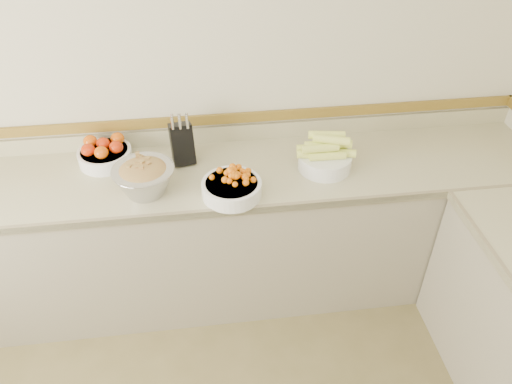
{
  "coord_description": "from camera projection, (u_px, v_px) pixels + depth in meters",
  "views": [
    {
      "loc": [
        0.11,
        -0.52,
        2.48
      ],
      "look_at": [
        0.35,
        1.35,
        1.0
      ],
      "focal_mm": 35.0,
      "sensor_mm": 36.0,
      "label": 1
    }
  ],
  "objects": [
    {
      "name": "back_wall",
      "position": [
        176.0,
        80.0,
        2.69
      ],
      "size": [
        4.0,
        0.0,
        4.0
      ],
      "primitive_type": "plane",
      "rotation": [
        1.57,
        0.0,
        0.0
      ],
      "color": "beige",
      "rests_on": "ground_plane"
    },
    {
      "name": "counter_back",
      "position": [
        190.0,
        236.0,
        2.96
      ],
      "size": [
        4.0,
        0.65,
        1.08
      ],
      "color": "tan",
      "rests_on": "ground_plane"
    },
    {
      "name": "knife_block",
      "position": [
        182.0,
        143.0,
        2.71
      ],
      "size": [
        0.14,
        0.16,
        0.29
      ],
      "color": "black",
      "rests_on": "counter_back"
    },
    {
      "name": "tomato_bowl",
      "position": [
        105.0,
        153.0,
        2.74
      ],
      "size": [
        0.29,
        0.29,
        0.14
      ],
      "color": "white",
      "rests_on": "counter_back"
    },
    {
      "name": "cherry_tomato_bowl",
      "position": [
        232.0,
        186.0,
        2.51
      ],
      "size": [
        0.31,
        0.31,
        0.17
      ],
      "color": "white",
      "rests_on": "counter_back"
    },
    {
      "name": "corn_bowl",
      "position": [
        325.0,
        156.0,
        2.69
      ],
      "size": [
        0.32,
        0.29,
        0.21
      ],
      "color": "white",
      "rests_on": "counter_back"
    },
    {
      "name": "rhubarb_bowl",
      "position": [
        144.0,
        178.0,
        2.51
      ],
      "size": [
        0.31,
        0.31,
        0.18
      ],
      "color": "#B2B2BA",
      "rests_on": "counter_back"
    }
  ]
}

